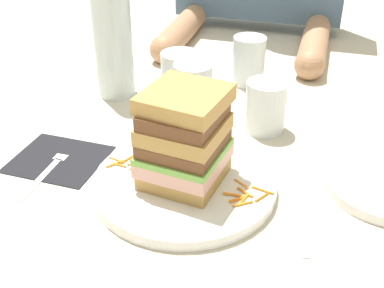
{
  "coord_description": "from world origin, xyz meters",
  "views": [
    {
      "loc": [
        0.17,
        -0.57,
        0.42
      ],
      "look_at": [
        0.0,
        0.01,
        0.06
      ],
      "focal_mm": 46.47,
      "sensor_mm": 36.0,
      "label": 1
    }
  ],
  "objects_px": {
    "sandwich": "(186,139)",
    "empty_tumbler_2": "(180,71)",
    "main_plate": "(186,184)",
    "empty_tumbler_1": "(249,61)",
    "napkin_dark": "(59,159)",
    "fork": "(51,165)",
    "water_bottle": "(112,26)",
    "knife": "(304,208)",
    "juice_glass": "(265,109)",
    "napkin_pink": "(359,281)",
    "empty_tumbler_0": "(193,88)"
  },
  "relations": [
    {
      "from": "sandwich",
      "to": "empty_tumbler_2",
      "type": "height_order",
      "value": "sandwich"
    },
    {
      "from": "main_plate",
      "to": "empty_tumbler_1",
      "type": "xyz_separation_m",
      "value": [
        0.02,
        0.38,
        0.04
      ]
    },
    {
      "from": "napkin_dark",
      "to": "fork",
      "type": "distance_m",
      "value": 0.02
    },
    {
      "from": "sandwich",
      "to": "empty_tumbler_1",
      "type": "relative_size",
      "value": 1.39
    },
    {
      "from": "napkin_dark",
      "to": "water_bottle",
      "type": "xyz_separation_m",
      "value": [
        -0.01,
        0.24,
        0.13
      ]
    },
    {
      "from": "knife",
      "to": "water_bottle",
      "type": "height_order",
      "value": "water_bottle"
    },
    {
      "from": "water_bottle",
      "to": "empty_tumbler_2",
      "type": "relative_size",
      "value": 3.92
    },
    {
      "from": "main_plate",
      "to": "water_bottle",
      "type": "height_order",
      "value": "water_bottle"
    },
    {
      "from": "main_plate",
      "to": "juice_glass",
      "type": "bearing_deg",
      "value": 68.35
    },
    {
      "from": "napkin_dark",
      "to": "knife",
      "type": "xyz_separation_m",
      "value": [
        0.38,
        -0.02,
        0.0
      ]
    },
    {
      "from": "main_plate",
      "to": "water_bottle",
      "type": "relative_size",
      "value": 0.88
    },
    {
      "from": "napkin_pink",
      "to": "empty_tumbler_1",
      "type": "bearing_deg",
      "value": 113.9
    },
    {
      "from": "main_plate",
      "to": "empty_tumbler_2",
      "type": "xyz_separation_m",
      "value": [
        -0.11,
        0.32,
        0.03
      ]
    },
    {
      "from": "water_bottle",
      "to": "empty_tumbler_2",
      "type": "distance_m",
      "value": 0.16
    },
    {
      "from": "fork",
      "to": "juice_glass",
      "type": "height_order",
      "value": "juice_glass"
    },
    {
      "from": "knife",
      "to": "napkin_dark",
      "type": "bearing_deg",
      "value": 177.24
    },
    {
      "from": "juice_glass",
      "to": "empty_tumbler_0",
      "type": "height_order",
      "value": "empty_tumbler_0"
    },
    {
      "from": "napkin_dark",
      "to": "empty_tumbler_2",
      "type": "xyz_separation_m",
      "value": [
        0.1,
        0.3,
        0.04
      ]
    },
    {
      "from": "knife",
      "to": "napkin_pink",
      "type": "bearing_deg",
      "value": -57.91
    },
    {
      "from": "empty_tumbler_0",
      "to": "empty_tumbler_1",
      "type": "bearing_deg",
      "value": 63.85
    },
    {
      "from": "fork",
      "to": "empty_tumbler_0",
      "type": "distance_m",
      "value": 0.28
    },
    {
      "from": "water_bottle",
      "to": "sandwich",
      "type": "bearing_deg",
      "value": -50.02
    },
    {
      "from": "knife",
      "to": "empty_tumbler_2",
      "type": "relative_size",
      "value": 2.66
    },
    {
      "from": "sandwich",
      "to": "water_bottle",
      "type": "xyz_separation_m",
      "value": [
        -0.22,
        0.26,
        0.05
      ]
    },
    {
      "from": "main_plate",
      "to": "sandwich",
      "type": "bearing_deg",
      "value": 70.61
    },
    {
      "from": "napkin_pink",
      "to": "knife",
      "type": "bearing_deg",
      "value": 122.09
    },
    {
      "from": "sandwich",
      "to": "knife",
      "type": "bearing_deg",
      "value": -0.48
    },
    {
      "from": "fork",
      "to": "empty_tumbler_0",
      "type": "bearing_deg",
      "value": 56.45
    },
    {
      "from": "sandwich",
      "to": "empty_tumbler_1",
      "type": "bearing_deg",
      "value": 87.39
    },
    {
      "from": "fork",
      "to": "empty_tumbler_1",
      "type": "xyz_separation_m",
      "value": [
        0.23,
        0.38,
        0.04
      ]
    },
    {
      "from": "empty_tumbler_2",
      "to": "napkin_dark",
      "type": "bearing_deg",
      "value": -109.29
    },
    {
      "from": "napkin_dark",
      "to": "empty_tumbler_1",
      "type": "distance_m",
      "value": 0.43
    },
    {
      "from": "main_plate",
      "to": "napkin_dark",
      "type": "distance_m",
      "value": 0.21
    },
    {
      "from": "juice_glass",
      "to": "empty_tumbler_0",
      "type": "xyz_separation_m",
      "value": [
        -0.13,
        0.03,
        0.01
      ]
    },
    {
      "from": "juice_glass",
      "to": "empty_tumbler_2",
      "type": "relative_size",
      "value": 1.16
    },
    {
      "from": "juice_glass",
      "to": "water_bottle",
      "type": "relative_size",
      "value": 0.29
    },
    {
      "from": "fork",
      "to": "empty_tumbler_0",
      "type": "relative_size",
      "value": 1.82
    },
    {
      "from": "empty_tumbler_0",
      "to": "fork",
      "type": "bearing_deg",
      "value": -123.55
    },
    {
      "from": "napkin_dark",
      "to": "juice_glass",
      "type": "bearing_deg",
      "value": 32.1
    },
    {
      "from": "empty_tumbler_0",
      "to": "napkin_pink",
      "type": "xyz_separation_m",
      "value": [
        0.29,
        -0.34,
        -0.04
      ]
    },
    {
      "from": "juice_glass",
      "to": "napkin_pink",
      "type": "xyz_separation_m",
      "value": [
        0.16,
        -0.31,
        -0.04
      ]
    },
    {
      "from": "napkin_dark",
      "to": "empty_tumbler_2",
      "type": "height_order",
      "value": "empty_tumbler_2"
    },
    {
      "from": "main_plate",
      "to": "empty_tumbler_0",
      "type": "xyz_separation_m",
      "value": [
        -0.06,
        0.23,
        0.04
      ]
    },
    {
      "from": "sandwich",
      "to": "knife",
      "type": "xyz_separation_m",
      "value": [
        0.16,
        -0.0,
        -0.08
      ]
    },
    {
      "from": "main_plate",
      "to": "knife",
      "type": "distance_m",
      "value": 0.17
    },
    {
      "from": "napkin_pink",
      "to": "empty_tumbler_2",
      "type": "bearing_deg",
      "value": 128.44
    },
    {
      "from": "knife",
      "to": "empty_tumbler_1",
      "type": "distance_m",
      "value": 0.41
    },
    {
      "from": "napkin_dark",
      "to": "knife",
      "type": "bearing_deg",
      "value": -2.76
    },
    {
      "from": "sandwich",
      "to": "fork",
      "type": "relative_size",
      "value": 0.81
    },
    {
      "from": "main_plate",
      "to": "empty_tumbler_2",
      "type": "relative_size",
      "value": 3.44
    }
  ]
}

